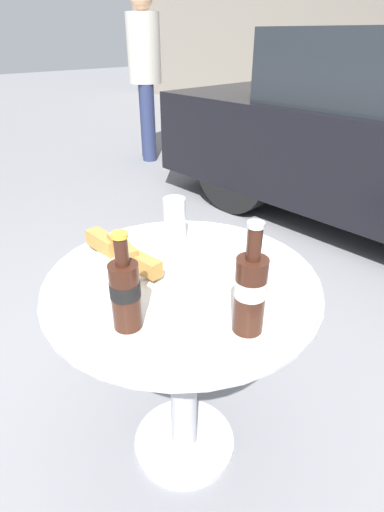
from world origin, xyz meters
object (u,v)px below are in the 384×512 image
drinking_glass (175,222)px  bistro_table (183,321)px  cola_bottle_left (250,291)px  lunch_plate_near (122,256)px  cola_bottle_right (125,292)px  pedestrian (145,68)px

drinking_glass → bistro_table: bearing=-35.5°
cola_bottle_left → lunch_plate_near: 0.43m
cola_bottle_right → lunch_plate_near: (-0.24, 0.14, -0.06)m
cola_bottle_right → bistro_table: bearing=107.8°
bistro_table → lunch_plate_near: (-0.17, -0.08, 0.18)m
pedestrian → bistro_table: bearing=-35.4°
cola_bottle_right → drinking_glass: bearing=125.2°
lunch_plate_near → pedestrian: size_ratio=0.18×
bistro_table → cola_bottle_right: (0.07, -0.22, 0.24)m
drinking_glass → lunch_plate_near: drinking_glass is taller
bistro_table → cola_bottle_right: 0.34m
cola_bottle_left → pedestrian: size_ratio=0.15×
bistro_table → drinking_glass: 0.30m
bistro_table → cola_bottle_left: bearing=-8.0°
cola_bottle_left → pedestrian: bearing=146.3°
cola_bottle_left → lunch_plate_near: size_ratio=0.86×
cola_bottle_right → lunch_plate_near: 0.28m
cola_bottle_right → pedestrian: 3.89m
bistro_table → cola_bottle_right: bearing=-72.2°
bistro_table → lunch_plate_near: lunch_plate_near is taller
cola_bottle_right → pedestrian: (-3.09, 2.37, 0.16)m
pedestrian → cola_bottle_right: bearing=-37.5°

